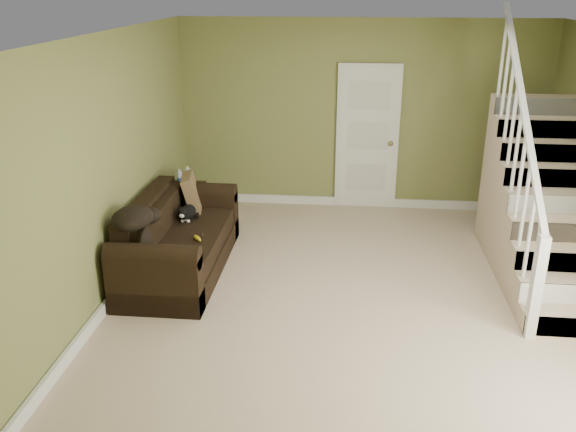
% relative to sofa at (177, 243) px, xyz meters
% --- Properties ---
extents(floor, '(5.00, 5.50, 0.01)m').
position_rel_sofa_xyz_m(floor, '(2.02, -0.42, -0.32)').
color(floor, '#C9AD91').
rests_on(floor, ground).
extents(ceiling, '(5.00, 5.50, 0.01)m').
position_rel_sofa_xyz_m(ceiling, '(2.02, -0.42, 2.28)').
color(ceiling, white).
rests_on(ceiling, wall_back).
extents(wall_back, '(5.00, 0.04, 2.60)m').
position_rel_sofa_xyz_m(wall_back, '(2.02, 2.33, 0.98)').
color(wall_back, olive).
rests_on(wall_back, floor).
extents(wall_front, '(5.00, 0.04, 2.60)m').
position_rel_sofa_xyz_m(wall_front, '(2.02, -3.17, 0.98)').
color(wall_front, olive).
rests_on(wall_front, floor).
extents(wall_left, '(0.04, 5.50, 2.60)m').
position_rel_sofa_xyz_m(wall_left, '(-0.48, -0.42, 0.98)').
color(wall_left, olive).
rests_on(wall_left, floor).
extents(baseboard_back, '(5.00, 0.04, 0.12)m').
position_rel_sofa_xyz_m(baseboard_back, '(2.02, 2.30, -0.26)').
color(baseboard_back, white).
rests_on(baseboard_back, floor).
extents(baseboard_left, '(0.04, 5.50, 0.12)m').
position_rel_sofa_xyz_m(baseboard_left, '(-0.45, -0.42, -0.26)').
color(baseboard_left, white).
rests_on(baseboard_left, floor).
extents(door, '(0.86, 0.12, 2.02)m').
position_rel_sofa_xyz_m(door, '(2.12, 2.29, 0.69)').
color(door, white).
rests_on(door, floor).
extents(staircase, '(1.00, 2.51, 2.82)m').
position_rel_sofa_xyz_m(staircase, '(4.01, 0.55, 0.32)').
color(staircase, '#C9AD91').
rests_on(staircase, floor).
extents(sofa, '(0.92, 2.12, 0.84)m').
position_rel_sofa_xyz_m(sofa, '(0.00, 0.00, 0.00)').
color(sofa, black).
rests_on(sofa, floor).
extents(side_table, '(0.45, 0.45, 0.76)m').
position_rel_sofa_xyz_m(side_table, '(-0.24, 1.39, -0.04)').
color(side_table, black).
rests_on(side_table, floor).
extents(cat, '(0.22, 0.47, 0.23)m').
position_rel_sofa_xyz_m(cat, '(0.03, 0.37, 0.22)').
color(cat, black).
rests_on(cat, sofa).
extents(banana, '(0.14, 0.16, 0.05)m').
position_rel_sofa_xyz_m(banana, '(0.29, -0.20, 0.16)').
color(banana, yellow).
rests_on(banana, sofa).
extents(throw_pillow, '(0.32, 0.51, 0.49)m').
position_rel_sofa_xyz_m(throw_pillow, '(0.00, 0.76, 0.32)').
color(throw_pillow, '#4D351F').
rests_on(throw_pillow, sofa).
extents(throw_blanket, '(0.41, 0.52, 0.21)m').
position_rel_sofa_xyz_m(throw_blanket, '(-0.22, -0.66, 0.55)').
color(throw_blanket, black).
rests_on(throw_blanket, sofa).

